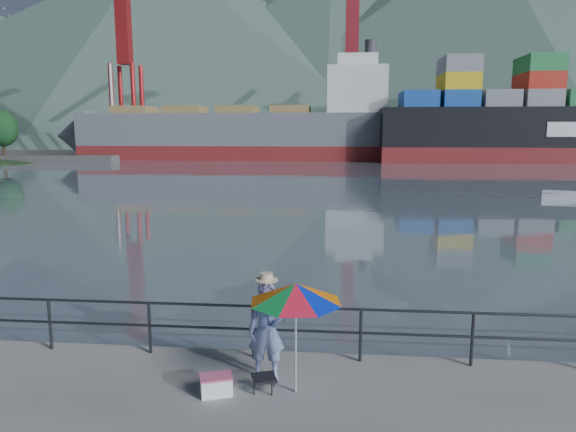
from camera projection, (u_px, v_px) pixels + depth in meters
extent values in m
cube|color=slate|center=(326.00, 148.00, 135.84)|extent=(500.00, 280.00, 0.00)
cube|color=#514F4C|center=(375.00, 154.00, 98.59)|extent=(200.00, 40.00, 0.40)
cylinder|color=#2D3033|center=(200.00, 305.00, 9.62)|extent=(22.00, 0.05, 0.05)
cylinder|color=#2D3033|center=(201.00, 327.00, 9.70)|extent=(22.00, 0.05, 0.05)
cube|color=#2D3033|center=(201.00, 330.00, 9.71)|extent=(22.00, 0.06, 1.00)
cone|color=#385147|center=(155.00, 47.00, 204.85)|extent=(312.00, 312.00, 75.00)
cone|color=#385147|center=(331.00, 56.00, 204.00)|extent=(282.88, 282.88, 68.00)
cone|color=#385147|center=(483.00, 40.00, 202.51)|extent=(332.80, 332.80, 80.00)
cube|color=#267F3F|center=(376.00, 133.00, 96.97)|extent=(6.00, 2.40, 7.80)
cube|color=yellow|center=(410.00, 147.00, 96.81)|extent=(6.00, 2.40, 2.60)
cube|color=#194CA5|center=(446.00, 133.00, 95.80)|extent=(6.00, 2.40, 7.80)
cube|color=#267F3F|center=(481.00, 147.00, 95.63)|extent=(6.00, 2.40, 2.60)
cube|color=yellow|center=(517.00, 147.00, 95.04)|extent=(6.00, 2.40, 2.60)
cube|color=yellow|center=(553.00, 148.00, 94.46)|extent=(6.00, 2.40, 2.60)
cube|color=red|center=(374.00, 140.00, 100.13)|extent=(6.00, 2.40, 5.20)
cube|color=gray|center=(408.00, 147.00, 99.75)|extent=(6.00, 2.40, 2.60)
cube|color=gray|center=(442.00, 140.00, 98.95)|extent=(6.00, 2.40, 5.20)
cube|color=gray|center=(476.00, 147.00, 98.58)|extent=(6.00, 2.40, 2.60)
cube|color=yellow|center=(512.00, 140.00, 97.78)|extent=(6.00, 2.40, 5.20)
cube|color=red|center=(548.00, 133.00, 96.98)|extent=(6.00, 2.40, 7.80)
imported|color=navy|center=(267.00, 330.00, 8.73)|extent=(0.63, 0.42, 1.73)
cylinder|color=white|center=(296.00, 343.00, 8.25)|extent=(0.04, 0.04, 1.69)
cone|color=#129B43|center=(296.00, 293.00, 8.11)|extent=(1.86, 1.86, 0.31)
cube|color=black|center=(264.00, 378.00, 8.40)|extent=(0.47, 0.47, 0.05)
cube|color=#2D3033|center=(264.00, 385.00, 8.42)|extent=(0.31, 0.31, 0.20)
cube|color=white|center=(216.00, 386.00, 8.30)|extent=(0.58, 0.48, 0.29)
cylinder|color=black|center=(282.00, 353.00, 9.88)|extent=(0.13, 1.81, 1.27)
cube|color=maroon|center=(249.00, 153.00, 82.69)|extent=(53.35, 9.23, 2.50)
cube|color=slate|center=(248.00, 130.00, 82.08)|extent=(53.35, 9.23, 5.00)
cube|color=silver|center=(357.00, 91.00, 79.56)|extent=(9.00, 7.76, 7.00)
cube|color=maroon|center=(568.00, 156.00, 74.75)|extent=(54.45, 9.07, 2.50)
cube|color=black|center=(570.00, 127.00, 74.10)|extent=(54.45, 9.07, 5.60)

